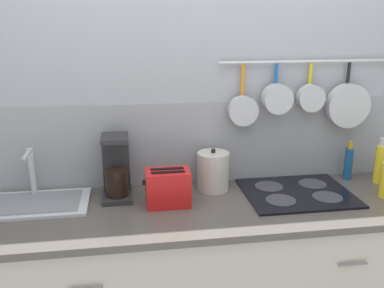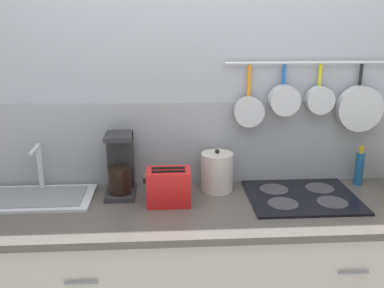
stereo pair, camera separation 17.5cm
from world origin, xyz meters
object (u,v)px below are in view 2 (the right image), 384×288
object	(u,v)px
coffee_maker	(120,168)
toaster	(169,187)
kettle	(217,172)
bottle_sesame_oil	(359,168)

from	to	relation	value
coffee_maker	toaster	bearing A→B (deg)	-32.39
kettle	bottle_sesame_oil	size ratio (longest dim) A/B	1.03
kettle	bottle_sesame_oil	xyz separation A→B (m)	(0.79, 0.03, -0.01)
toaster	bottle_sesame_oil	xyz separation A→B (m)	(1.05, 0.19, 0.01)
kettle	bottle_sesame_oil	bearing A→B (deg)	2.28
coffee_maker	toaster	distance (m)	0.30
coffee_maker	kettle	bearing A→B (deg)	0.40
coffee_maker	kettle	world-z (taller)	coffee_maker
kettle	toaster	bearing A→B (deg)	-148.00
bottle_sesame_oil	coffee_maker	bearing A→B (deg)	-178.45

